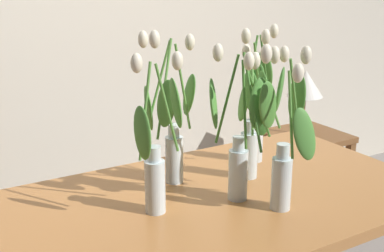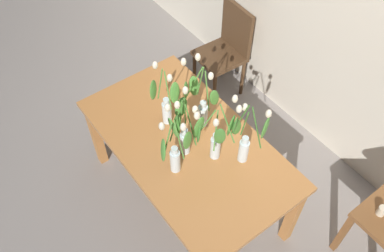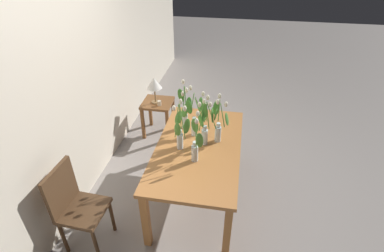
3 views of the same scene
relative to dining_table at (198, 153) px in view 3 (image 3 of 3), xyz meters
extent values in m
plane|color=gray|center=(0.00, 0.00, -0.65)|extent=(18.00, 18.00, 0.00)
cube|color=beige|center=(0.00, 1.37, 0.70)|extent=(9.00, 0.10, 2.70)
cube|color=#B7753D|center=(0.00, 0.00, 0.07)|extent=(1.60, 0.90, 0.04)
cube|color=#B7753D|center=(-0.74, -0.39, -0.30)|extent=(0.07, 0.07, 0.70)
cube|color=#B7753D|center=(0.74, -0.39, -0.30)|extent=(0.07, 0.07, 0.70)
cube|color=#B7753D|center=(-0.74, 0.39, -0.30)|extent=(0.07, 0.07, 0.70)
cube|color=#B7753D|center=(0.74, 0.39, -0.30)|extent=(0.07, 0.07, 0.70)
cylinder|color=silver|center=(-0.06, 0.19, 0.18)|extent=(0.07, 0.07, 0.18)
cylinder|color=silver|center=(-0.06, 0.19, 0.30)|extent=(0.04, 0.04, 0.05)
cylinder|color=silver|center=(-0.06, 0.19, 0.15)|extent=(0.06, 0.06, 0.11)
cylinder|color=#56933D|center=(-0.12, 0.20, 0.46)|extent=(0.10, 0.03, 0.33)
ellipsoid|color=#F2E5C6|center=(-0.16, 0.21, 0.64)|extent=(0.04, 0.04, 0.06)
ellipsoid|color=#4C8E38|center=(-0.16, 0.18, 0.40)|extent=(0.06, 0.08, 0.18)
cylinder|color=#56933D|center=(-0.12, 0.14, 0.47)|extent=(0.11, 0.08, 0.34)
ellipsoid|color=#F2E5C6|center=(-0.17, 0.11, 0.65)|extent=(0.04, 0.04, 0.06)
ellipsoid|color=#4C8E38|center=(-0.14, 0.10, 0.43)|extent=(0.07, 0.09, 0.18)
cylinder|color=#56933D|center=(-0.02, 0.19, 0.45)|extent=(0.07, 0.01, 0.32)
ellipsoid|color=#F2E5C6|center=(0.01, 0.19, 0.62)|extent=(0.04, 0.04, 0.06)
ellipsoid|color=#4C8E38|center=(0.02, 0.21, 0.42)|extent=(0.03, 0.11, 0.18)
cylinder|color=silver|center=(0.21, 0.08, 0.18)|extent=(0.07, 0.07, 0.18)
cylinder|color=silver|center=(0.21, 0.08, 0.30)|extent=(0.04, 0.04, 0.05)
cylinder|color=silver|center=(0.21, 0.08, 0.15)|extent=(0.06, 0.06, 0.11)
cylinder|color=#56933D|center=(0.27, 0.11, 0.46)|extent=(0.10, 0.07, 0.32)
ellipsoid|color=#F2E5C6|center=(0.32, 0.14, 0.62)|extent=(0.04, 0.04, 0.06)
ellipsoid|color=#427F33|center=(0.29, 0.16, 0.43)|extent=(0.08, 0.08, 0.18)
cylinder|color=#56933D|center=(0.25, 0.04, 0.43)|extent=(0.08, 0.08, 0.27)
ellipsoid|color=#F2E5C6|center=(0.29, 0.00, 0.58)|extent=(0.04, 0.04, 0.06)
ellipsoid|color=#427F33|center=(0.30, 0.03, 0.44)|extent=(0.08, 0.07, 0.17)
cylinder|color=#56933D|center=(0.17, 0.02, 0.43)|extent=(0.07, 0.11, 0.26)
ellipsoid|color=#F2E5C6|center=(0.13, -0.03, 0.57)|extent=(0.04, 0.04, 0.06)
ellipsoid|color=#427F33|center=(0.17, -0.03, 0.39)|extent=(0.07, 0.07, 0.18)
cylinder|color=silver|center=(-0.24, 0.00, 0.18)|extent=(0.07, 0.07, 0.18)
cylinder|color=silver|center=(-0.24, 0.00, 0.30)|extent=(0.04, 0.04, 0.05)
cylinder|color=silver|center=(-0.24, 0.00, 0.15)|extent=(0.06, 0.06, 0.11)
cylinder|color=#56933D|center=(-0.19, -0.01, 0.44)|extent=(0.08, 0.02, 0.29)
ellipsoid|color=#F2E5C6|center=(-0.16, -0.01, 0.59)|extent=(0.04, 0.04, 0.06)
ellipsoid|color=#4C8E38|center=(-0.15, 0.02, 0.45)|extent=(0.05, 0.09, 0.18)
cylinder|color=#56933D|center=(-0.27, -0.01, 0.45)|extent=(0.06, 0.03, 0.30)
ellipsoid|color=#F2E5C6|center=(-0.30, -0.02, 0.60)|extent=(0.04, 0.04, 0.06)
ellipsoid|color=#4C8E38|center=(-0.30, -0.06, 0.39)|extent=(0.05, 0.08, 0.17)
cylinder|color=silver|center=(0.14, -0.19, 0.18)|extent=(0.07, 0.07, 0.18)
cylinder|color=silver|center=(0.14, -0.19, 0.30)|extent=(0.04, 0.04, 0.05)
cylinder|color=silver|center=(0.14, -0.19, 0.15)|extent=(0.06, 0.06, 0.11)
cylinder|color=#56933D|center=(0.18, -0.19, 0.45)|extent=(0.08, 0.02, 0.31)
ellipsoid|color=#F2E5C6|center=(0.22, -0.18, 0.60)|extent=(0.04, 0.04, 0.06)
ellipsoid|color=#4C8E38|center=(0.22, -0.15, 0.46)|extent=(0.04, 0.08, 0.17)
cylinder|color=#56933D|center=(0.13, -0.23, 0.43)|extent=(0.02, 0.06, 0.27)
ellipsoid|color=#F2E5C6|center=(0.12, -0.26, 0.57)|extent=(0.04, 0.04, 0.06)
ellipsoid|color=#4C8E38|center=(0.14, -0.28, 0.38)|extent=(0.10, 0.07, 0.18)
cylinder|color=silver|center=(0.06, -0.06, 0.18)|extent=(0.07, 0.07, 0.18)
cylinder|color=silver|center=(0.06, -0.06, 0.30)|extent=(0.04, 0.04, 0.05)
cylinder|color=silver|center=(0.06, -0.06, 0.15)|extent=(0.06, 0.06, 0.11)
cylinder|color=#478433|center=(0.02, -0.03, 0.45)|extent=(0.06, 0.05, 0.31)
ellipsoid|color=#F2E5C6|center=(0.00, -0.01, 0.61)|extent=(0.04, 0.04, 0.06)
ellipsoid|color=#4C8E38|center=(-0.03, -0.02, 0.44)|extent=(0.07, 0.11, 0.18)
cylinder|color=#478433|center=(0.06, -0.12, 0.45)|extent=(0.01, 0.11, 0.31)
ellipsoid|color=#F2E5C6|center=(0.06, -0.18, 0.62)|extent=(0.04, 0.04, 0.06)
ellipsoid|color=#4C8E38|center=(0.09, -0.16, 0.45)|extent=(0.11, 0.04, 0.18)
cylinder|color=#478433|center=(0.05, -0.08, 0.44)|extent=(0.01, 0.05, 0.29)
ellipsoid|color=#F2E5C6|center=(0.05, -0.10, 0.59)|extent=(0.04, 0.04, 0.06)
ellipsoid|color=#4C8E38|center=(0.08, -0.13, 0.45)|extent=(0.10, 0.04, 0.18)
cylinder|color=#478433|center=(0.13, -0.06, 0.44)|extent=(0.12, 0.01, 0.28)
ellipsoid|color=#F2E5C6|center=(0.19, -0.06, 0.59)|extent=(0.04, 0.04, 0.06)
ellipsoid|color=#4C8E38|center=(0.17, -0.03, 0.45)|extent=(0.03, 0.11, 0.18)
cylinder|color=silver|center=(0.34, 0.21, 0.18)|extent=(0.07, 0.07, 0.18)
cylinder|color=silver|center=(0.34, 0.21, 0.30)|extent=(0.04, 0.04, 0.05)
cylinder|color=silver|center=(0.34, 0.21, 0.15)|extent=(0.06, 0.06, 0.11)
cylinder|color=#3D752D|center=(0.29, 0.19, 0.46)|extent=(0.09, 0.05, 0.33)
ellipsoid|color=#F2E5C6|center=(0.24, 0.17, 0.63)|extent=(0.04, 0.04, 0.06)
ellipsoid|color=#4C8E38|center=(0.26, 0.15, 0.41)|extent=(0.05, 0.11, 0.18)
cylinder|color=#3D752D|center=(0.31, 0.22, 0.42)|extent=(0.05, 0.02, 0.27)
ellipsoid|color=#F2E5C6|center=(0.29, 0.22, 0.56)|extent=(0.04, 0.04, 0.06)
ellipsoid|color=#4C8E38|center=(0.26, 0.20, 0.36)|extent=(0.04, 0.10, 0.18)
cylinder|color=#3D752D|center=(0.40, 0.23, 0.46)|extent=(0.10, 0.04, 0.32)
ellipsoid|color=#F2E5C6|center=(0.45, 0.25, 0.63)|extent=(0.04, 0.04, 0.06)
ellipsoid|color=#4C8E38|center=(0.43, 0.27, 0.46)|extent=(0.05, 0.11, 0.18)
cube|color=#4C331E|center=(-0.81, 0.97, -0.20)|extent=(0.42, 0.42, 0.04)
cylinder|color=#4C331E|center=(-0.65, 0.79, -0.43)|extent=(0.04, 0.04, 0.43)
cylinder|color=#4C331E|center=(-0.99, 0.81, -0.43)|extent=(0.04, 0.04, 0.43)
cylinder|color=#4C331E|center=(-0.63, 1.13, -0.43)|extent=(0.04, 0.04, 0.43)
cylinder|color=#4C331E|center=(-0.97, 1.15, -0.43)|extent=(0.04, 0.04, 0.43)
cube|color=#4C331E|center=(-0.80, 1.15, 0.05)|extent=(0.40, 0.06, 0.46)
cube|color=brown|center=(1.22, 0.81, -0.12)|extent=(0.44, 0.44, 0.04)
cube|color=brown|center=(1.03, 0.62, -0.39)|extent=(0.04, 0.04, 0.51)
cube|color=brown|center=(1.41, 0.62, -0.39)|extent=(0.04, 0.04, 0.51)
cube|color=brown|center=(1.03, 1.00, -0.39)|extent=(0.04, 0.04, 0.51)
cube|color=brown|center=(1.41, 1.00, -0.39)|extent=(0.04, 0.04, 0.51)
cylinder|color=olive|center=(1.20, 0.83, -0.09)|extent=(0.12, 0.12, 0.02)
cylinder|color=olive|center=(1.20, 0.83, 0.03)|extent=(0.02, 0.02, 0.22)
cone|color=silver|center=(1.20, 0.83, 0.22)|extent=(0.22, 0.22, 0.16)
cylinder|color=beige|center=(1.13, 0.75, -0.06)|extent=(0.06, 0.06, 0.07)
camera|label=1|loc=(-0.89, -1.34, 0.84)|focal=46.00mm
camera|label=2|loc=(1.39, -0.99, 2.35)|focal=38.04mm
camera|label=3|loc=(-2.49, -0.37, 2.00)|focal=27.39mm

